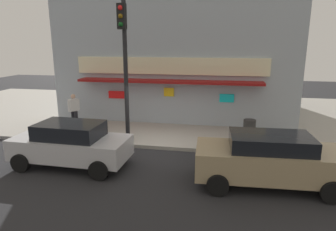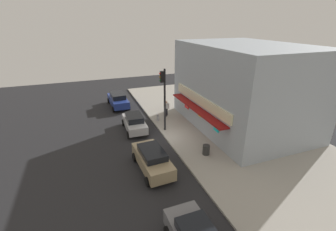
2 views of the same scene
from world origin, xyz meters
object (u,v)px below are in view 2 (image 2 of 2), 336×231
at_px(traffic_light, 164,93).
at_px(pedestrian, 167,108).
at_px(trash_can, 206,150).
at_px(parked_car_tan, 152,159).
at_px(parked_car_silver, 134,122).
at_px(parked_car_blue, 118,100).
at_px(fire_hydrant, 158,118).

bearing_deg(traffic_light, pedestrian, 155.73).
bearing_deg(pedestrian, trash_can, 1.20).
distance_m(trash_can, parked_car_tan, 4.38).
xyz_separation_m(parked_car_silver, parked_car_tan, (6.61, -0.26, 0.04)).
height_order(pedestrian, parked_car_silver, pedestrian).
distance_m(traffic_light, parked_car_blue, 9.35).
distance_m(parked_car_silver, parked_car_blue, 7.19).
height_order(parked_car_silver, parked_car_tan, parked_car_tan).
height_order(traffic_light, trash_can, traffic_light).
bearing_deg(parked_car_tan, trash_can, 93.12).
bearing_deg(trash_can, parked_car_blue, -161.73).
xyz_separation_m(trash_can, parked_car_blue, (-13.55, -4.47, 0.31)).
bearing_deg(pedestrian, parked_car_silver, -63.83).
distance_m(traffic_light, parked_car_tan, 6.76).
bearing_deg(traffic_light, parked_car_tan, -27.16).
bearing_deg(traffic_light, fire_hydrant, 176.75).
distance_m(pedestrian, parked_car_blue, 6.79).
distance_m(parked_car_silver, parked_car_tan, 6.62).
height_order(fire_hydrant, parked_car_silver, parked_car_silver).
relative_size(traffic_light, parked_car_blue, 1.23).
bearing_deg(parked_car_silver, fire_hydrant, 110.62).
bearing_deg(traffic_light, trash_can, 17.14).
height_order(fire_hydrant, trash_can, trash_can).
height_order(trash_can, parked_car_blue, parked_car_blue).
xyz_separation_m(trash_can, parked_car_tan, (0.24, -4.36, 0.30)).
bearing_deg(fire_hydrant, parked_car_blue, -154.07).
relative_size(trash_can, parked_car_tan, 0.17).
distance_m(fire_hydrant, pedestrian, 1.70).
relative_size(trash_can, parked_car_silver, 0.19).
bearing_deg(trash_can, parked_car_tan, -86.88).
bearing_deg(parked_car_tan, traffic_light, 152.84).
bearing_deg(parked_car_silver, parked_car_tan, -2.22).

